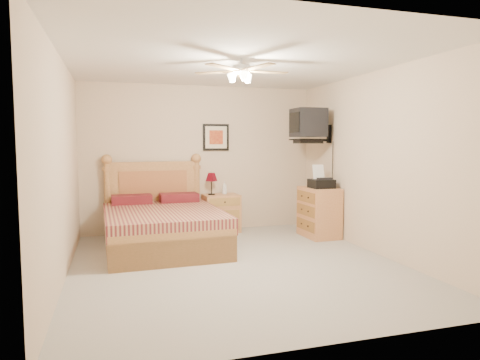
{
  "coord_description": "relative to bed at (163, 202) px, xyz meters",
  "views": [
    {
      "loc": [
        -1.45,
        -5.04,
        1.53
      ],
      "look_at": [
        0.31,
        0.9,
        0.99
      ],
      "focal_mm": 32.0,
      "sensor_mm": 36.0,
      "label": 1
    }
  ],
  "objects": [
    {
      "name": "wall_front",
      "position": [
        0.79,
        -3.37,
        0.58
      ],
      "size": [
        4.0,
        0.04,
        2.5
      ],
      "primitive_type": "cube",
      "color": "beige",
      "rests_on": "ground"
    },
    {
      "name": "wall_back",
      "position": [
        0.79,
        1.13,
        0.58
      ],
      "size": [
        4.0,
        0.04,
        2.5
      ],
      "primitive_type": "cube",
      "color": "beige",
      "rests_on": "ground"
    },
    {
      "name": "dresser",
      "position": [
        2.52,
        0.04,
        -0.27
      ],
      "size": [
        0.49,
        0.69,
        0.81
      ],
      "primitive_type": "cube",
      "rotation": [
        0.0,
        0.0,
        0.03
      ],
      "color": "#AD6637",
      "rests_on": "ground"
    },
    {
      "name": "ceiling",
      "position": [
        0.79,
        -1.12,
        1.83
      ],
      "size": [
        4.0,
        4.5,
        0.04
      ],
      "primitive_type": "cube",
      "color": "white",
      "rests_on": "ground"
    },
    {
      "name": "magazine_lower",
      "position": [
        2.53,
        0.26,
        0.15
      ],
      "size": [
        0.29,
        0.32,
        0.02
      ],
      "primitive_type": "imported",
      "rotation": [
        0.0,
        0.0,
        -0.41
      ],
      "color": "#B9AF93",
      "rests_on": "dresser"
    },
    {
      "name": "wall_tv",
      "position": [
        2.54,
        0.22,
        1.14
      ],
      "size": [
        0.56,
        0.46,
        0.58
      ],
      "primitive_type": null,
      "color": "black",
      "rests_on": "wall_right"
    },
    {
      "name": "floor",
      "position": [
        0.79,
        -1.12,
        -0.67
      ],
      "size": [
        4.5,
        4.5,
        0.0
      ],
      "primitive_type": "plane",
      "color": "#9E9A8F",
      "rests_on": "ground"
    },
    {
      "name": "magazine_upper",
      "position": [
        2.56,
        0.25,
        0.17
      ],
      "size": [
        0.23,
        0.3,
        0.02
      ],
      "primitive_type": "imported",
      "rotation": [
        0.0,
        0.0,
        -0.07
      ],
      "color": "gray",
      "rests_on": "magazine_lower"
    },
    {
      "name": "nightstand",
      "position": [
        1.09,
        0.88,
        -0.35
      ],
      "size": [
        0.61,
        0.47,
        0.64
      ],
      "primitive_type": "cube",
      "rotation": [
        0.0,
        0.0,
        0.04
      ],
      "color": "tan",
      "rests_on": "ground"
    },
    {
      "name": "bed",
      "position": [
        0.0,
        0.0,
        0.0
      ],
      "size": [
        1.65,
        2.13,
        1.35
      ],
      "primitive_type": null,
      "rotation": [
        0.0,
        0.0,
        0.03
      ],
      "color": "olive",
      "rests_on": "ground"
    },
    {
      "name": "framed_picture",
      "position": [
        1.06,
        1.11,
        0.95
      ],
      "size": [
        0.46,
        0.04,
        0.46
      ],
      "primitive_type": "cube",
      "color": "black",
      "rests_on": "wall_back"
    },
    {
      "name": "table_lamp",
      "position": [
        0.93,
        0.91,
        0.16
      ],
      "size": [
        0.22,
        0.22,
        0.37
      ],
      "primitive_type": null,
      "rotation": [
        0.0,
        0.0,
        -0.11
      ],
      "color": "#5C0614",
      "rests_on": "nightstand"
    },
    {
      "name": "fax_machine",
      "position": [
        2.5,
        -0.04,
        0.32
      ],
      "size": [
        0.35,
        0.37,
        0.37
      ],
      "primitive_type": null,
      "rotation": [
        0.0,
        0.0,
        0.0
      ],
      "color": "black",
      "rests_on": "dresser"
    },
    {
      "name": "wall_right",
      "position": [
        2.79,
        -1.12,
        0.58
      ],
      "size": [
        0.04,
        4.5,
        2.5
      ],
      "primitive_type": "cube",
      "color": "beige",
      "rests_on": "ground"
    },
    {
      "name": "ceiling_fan",
      "position": [
        0.79,
        -1.32,
        1.69
      ],
      "size": [
        1.14,
        1.14,
        0.28
      ],
      "primitive_type": null,
      "color": "white",
      "rests_on": "ceiling"
    },
    {
      "name": "wall_left",
      "position": [
        -1.21,
        -1.12,
        0.58
      ],
      "size": [
        0.04,
        4.5,
        2.5
      ],
      "primitive_type": "cube",
      "color": "beige",
      "rests_on": "ground"
    },
    {
      "name": "lotion_bottle",
      "position": [
        1.16,
        0.93,
        0.08
      ],
      "size": [
        0.1,
        0.1,
        0.22
      ],
      "primitive_type": "imported",
      "rotation": [
        0.0,
        0.0,
        -0.14
      ],
      "color": "white",
      "rests_on": "nightstand"
    }
  ]
}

